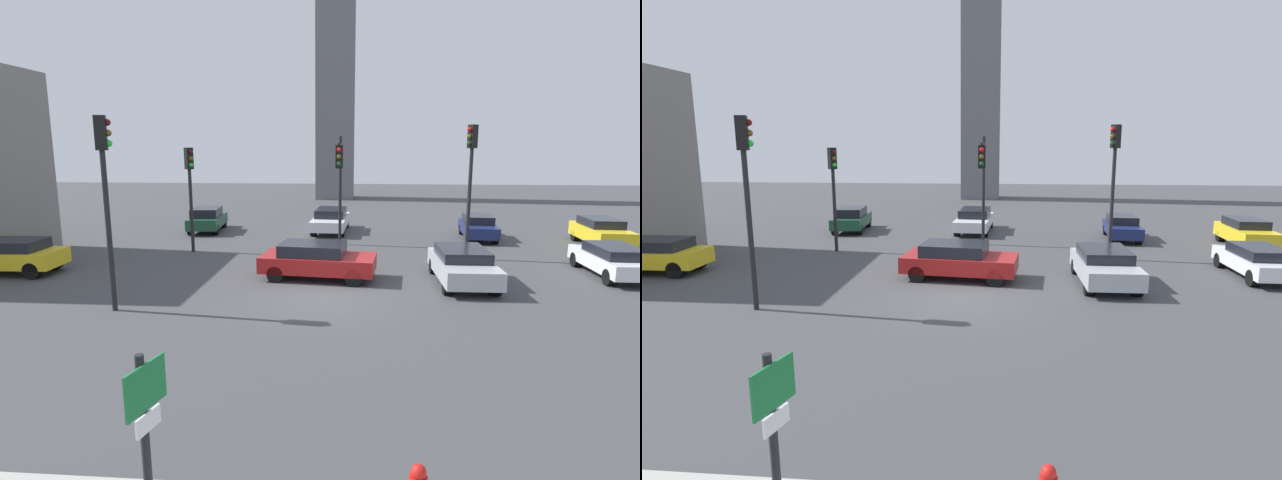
{
  "view_description": "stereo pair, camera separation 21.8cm",
  "coord_description": "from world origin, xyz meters",
  "views": [
    {
      "loc": [
        1.15,
        -15.81,
        5.04
      ],
      "look_at": [
        -0.3,
        3.31,
        1.35
      ],
      "focal_mm": 27.51,
      "sensor_mm": 36.0,
      "label": 1
    },
    {
      "loc": [
        1.37,
        -15.79,
        5.04
      ],
      "look_at": [
        -0.3,
        3.31,
        1.35
      ],
      "focal_mm": 27.51,
      "sensor_mm": 36.0,
      "label": 2
    }
  ],
  "objects": [
    {
      "name": "car_3",
      "position": [
        -12.61,
        2.26,
        0.74
      ],
      "size": [
        4.07,
        1.91,
        1.39
      ],
      "rotation": [
        0.0,
        0.0,
        3.17
      ],
      "color": "yellow",
      "rests_on": "ground_plane"
    },
    {
      "name": "car_1",
      "position": [
        5.09,
        2.18,
        0.7
      ],
      "size": [
        1.99,
        4.24,
        1.31
      ],
      "rotation": [
        0.0,
        0.0,
        -1.56
      ],
      "color": "#ADB2B7",
      "rests_on": "ground_plane"
    },
    {
      "name": "traffic_light_3",
      "position": [
        0.32,
        7.5,
        3.86
      ],
      "size": [
        0.33,
        3.74,
        5.52
      ],
      "rotation": [
        0.0,
        0.0,
        -1.55
      ],
      "color": "black",
      "rests_on": "ground_plane"
    },
    {
      "name": "ground_plane",
      "position": [
        0.0,
        0.0,
        0.0
      ],
      "size": [
        101.2,
        101.2,
        0.0
      ],
      "primitive_type": "plane",
      "color": "#424244"
    },
    {
      "name": "car_0",
      "position": [
        -0.36,
        2.46,
        0.74
      ],
      "size": [
        4.53,
        2.44,
        1.38
      ],
      "rotation": [
        0.0,
        0.0,
        -0.11
      ],
      "color": "maroon",
      "rests_on": "ground_plane"
    },
    {
      "name": "car_4",
      "position": [
        7.79,
        11.31,
        0.69
      ],
      "size": [
        1.89,
        4.06,
        1.31
      ],
      "rotation": [
        0.0,
        0.0,
        -1.64
      ],
      "color": "navy",
      "rests_on": "ground_plane"
    },
    {
      "name": "direction_sign",
      "position": [
        -1.14,
        -11.06,
        1.79
      ],
      "size": [
        0.2,
        0.66,
        2.69
      ],
      "rotation": [
        0.0,
        0.0,
        -0.24
      ],
      "color": "black",
      "rests_on": "ground_plane"
    },
    {
      "name": "traffic_light_0",
      "position": [
        -6.32,
        -1.75,
        4.07
      ],
      "size": [
        0.49,
        0.41,
        5.91
      ],
      "rotation": [
        0.0,
        0.0,
        0.36
      ],
      "color": "black",
      "rests_on": "ground_plane"
    },
    {
      "name": "traffic_light_2",
      "position": [
        6.08,
        6.24,
        4.09
      ],
      "size": [
        0.49,
        0.44,
        5.94
      ],
      "rotation": [
        0.0,
        0.0,
        -2.56
      ],
      "color": "black",
      "rests_on": "ground_plane"
    },
    {
      "name": "car_5",
      "position": [
        -0.4,
        13.06,
        0.72
      ],
      "size": [
        2.18,
        4.87,
        1.35
      ],
      "rotation": [
        0.0,
        0.0,
        -1.63
      ],
      "color": "silver",
      "rests_on": "ground_plane"
    },
    {
      "name": "skyline_tower",
      "position": [
        -1.02,
        32.3,
        11.7
      ],
      "size": [
        3.59,
        3.59,
        23.41
      ],
      "primitive_type": "cube",
      "color": "slate",
      "rests_on": "ground_plane"
    },
    {
      "name": "car_2",
      "position": [
        13.54,
        9.71,
        0.76
      ],
      "size": [
        1.96,
        4.3,
        1.43
      ],
      "rotation": [
        0.0,
        0.0,
        -1.63
      ],
      "color": "yellow",
      "rests_on": "ground_plane"
    },
    {
      "name": "car_6",
      "position": [
        -7.77,
        12.59,
        0.75
      ],
      "size": [
        2.1,
        4.1,
        1.43
      ],
      "rotation": [
        0.0,
        0.0,
        1.67
      ],
      "color": "#19472D",
      "rests_on": "ground_plane"
    },
    {
      "name": "traffic_light_1",
      "position": [
        -6.72,
        6.85,
        3.47
      ],
      "size": [
        0.47,
        0.46,
        4.96
      ],
      "rotation": [
        0.0,
        0.0,
        -0.76
      ],
      "color": "black",
      "rests_on": "ground_plane"
    },
    {
      "name": "car_7",
      "position": [
        11.15,
        3.65,
        0.68
      ],
      "size": [
        1.77,
        4.22,
        1.24
      ],
      "rotation": [
        0.0,
        0.0,
        1.56
      ],
      "color": "silver",
      "rests_on": "ground_plane"
    }
  ]
}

